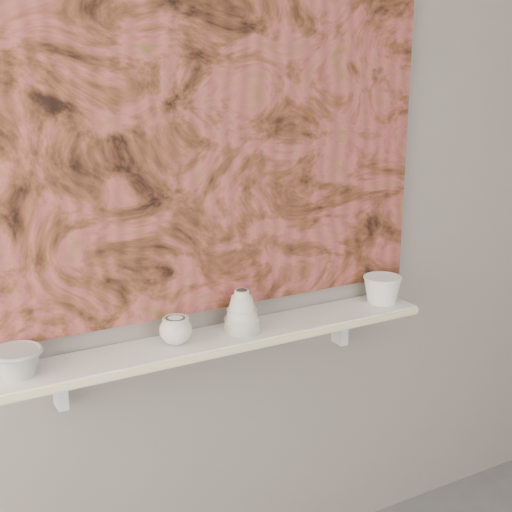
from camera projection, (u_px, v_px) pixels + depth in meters
wall_back at (207, 195)px, 2.15m from camera, size 3.60×0.00×3.60m
shelf at (223, 339)px, 2.19m from camera, size 1.40×0.18×0.03m
shelf_stripe at (237, 349)px, 2.11m from camera, size 1.40×0.01×0.02m
bracket_left at (60, 388)px, 2.03m from camera, size 0.03×0.06×0.12m
bracket_right at (340, 327)px, 2.49m from camera, size 0.03×0.06×0.12m
painting at (208, 131)px, 2.09m from camera, size 1.50×0.02×1.10m
house_motif at (333, 219)px, 2.37m from camera, size 0.09×0.00×0.08m
bowl_grey at (17, 362)px, 1.88m from camera, size 0.16×0.16×0.08m
cup_cream at (176, 330)px, 2.10m from camera, size 0.12×0.12×0.09m
bell_vessel at (242, 310)px, 2.20m from camera, size 0.15×0.15×0.13m
bowl_white at (382, 289)px, 2.46m from camera, size 0.15×0.15×0.10m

